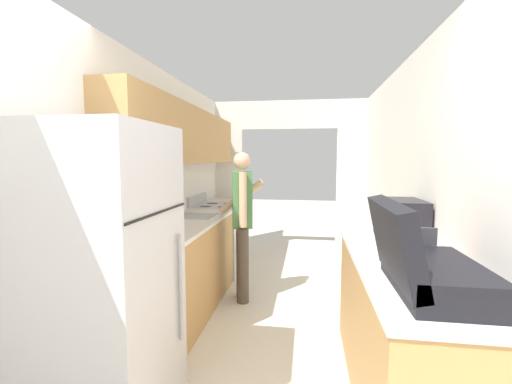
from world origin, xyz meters
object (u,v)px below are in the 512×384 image
range_oven (218,238)px  microwave (400,219)px  refrigerator (104,276)px  suitcase (422,264)px  book_stack (404,253)px  person (242,222)px

range_oven → microwave: (1.95, -1.73, 0.62)m
refrigerator → suitcase: 1.73m
refrigerator → book_stack: (1.80, 0.51, 0.07)m
refrigerator → microwave: (1.90, 1.02, 0.21)m
suitcase → book_stack: size_ratio=2.22×
refrigerator → suitcase: bearing=-3.2°
suitcase → microwave: bearing=80.5°
range_oven → book_stack: range_oven is taller
range_oven → microwave: 2.68m
microwave → book_stack: size_ratio=1.51×
person → microwave: bearing=-133.6°
person → book_stack: person is taller
person → refrigerator: bearing=151.9°
suitcase → person: bearing=122.6°
range_oven → microwave: size_ratio=2.33×
microwave → refrigerator: bearing=-151.7°
refrigerator → book_stack: size_ratio=5.80×
refrigerator → person: refrigerator is taller
range_oven → person: (0.52, -0.91, 0.41)m
person → book_stack: size_ratio=5.39×
person → suitcase: (1.24, -1.94, 0.19)m
person → book_stack: (1.33, -1.34, 0.08)m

